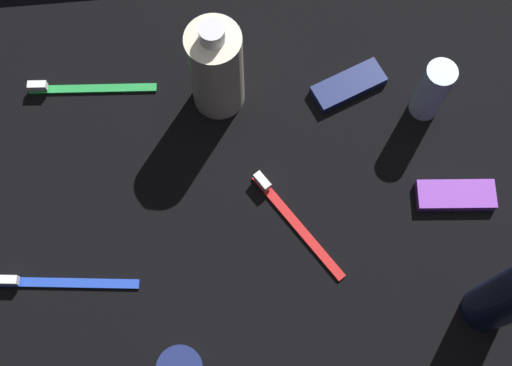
{
  "coord_description": "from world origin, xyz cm",
  "views": [
    {
      "loc": [
        -2.65,
        -28.65,
        86.86
      ],
      "look_at": [
        0.0,
        0.0,
        3.0
      ],
      "focal_mm": 47.57,
      "sensor_mm": 36.0,
      "label": 1
    }
  ],
  "objects_px": {
    "deodorant_stick": "(432,91)",
    "toothbrush_blue": "(60,282)",
    "toothbrush_red": "(292,219)",
    "snack_bar_navy": "(349,85)",
    "toothbrush_green": "(85,88)",
    "bodywash_bottle": "(216,69)",
    "snack_bar_purple": "(456,195)",
    "lotion_bottle": "(509,297)"
  },
  "relations": [
    {
      "from": "toothbrush_red",
      "to": "deodorant_stick",
      "type": "bearing_deg",
      "value": 35.97
    },
    {
      "from": "toothbrush_red",
      "to": "snack_bar_navy",
      "type": "height_order",
      "value": "toothbrush_red"
    },
    {
      "from": "toothbrush_blue",
      "to": "deodorant_stick",
      "type": "bearing_deg",
      "value": 21.77
    },
    {
      "from": "toothbrush_green",
      "to": "snack_bar_purple",
      "type": "xyz_separation_m",
      "value": [
        0.49,
        -0.21,
        0.0
      ]
    },
    {
      "from": "lotion_bottle",
      "to": "deodorant_stick",
      "type": "xyz_separation_m",
      "value": [
        -0.03,
        0.29,
        -0.04
      ]
    },
    {
      "from": "lotion_bottle",
      "to": "snack_bar_navy",
      "type": "xyz_separation_m",
      "value": [
        -0.13,
        0.33,
        -0.09
      ]
    },
    {
      "from": "toothbrush_red",
      "to": "toothbrush_green",
      "type": "distance_m",
      "value": 0.35
    },
    {
      "from": "toothbrush_red",
      "to": "toothbrush_green",
      "type": "xyz_separation_m",
      "value": [
        -0.27,
        0.22,
        0.0
      ]
    },
    {
      "from": "toothbrush_blue",
      "to": "snack_bar_purple",
      "type": "relative_size",
      "value": 1.73
    },
    {
      "from": "deodorant_stick",
      "to": "lotion_bottle",
      "type": "bearing_deg",
      "value": -84.51
    },
    {
      "from": "bodywash_bottle",
      "to": "toothbrush_green",
      "type": "xyz_separation_m",
      "value": [
        -0.19,
        0.03,
        -0.07
      ]
    },
    {
      "from": "toothbrush_green",
      "to": "lotion_bottle",
      "type": "bearing_deg",
      "value": -35.57
    },
    {
      "from": "snack_bar_navy",
      "to": "deodorant_stick",
      "type": "bearing_deg",
      "value": -44.07
    },
    {
      "from": "bodywash_bottle",
      "to": "deodorant_stick",
      "type": "distance_m",
      "value": 0.29
    },
    {
      "from": "toothbrush_red",
      "to": "snack_bar_purple",
      "type": "xyz_separation_m",
      "value": [
        0.22,
        0.01,
        0.0
      ]
    },
    {
      "from": "snack_bar_purple",
      "to": "toothbrush_green",
      "type": "bearing_deg",
      "value": 161.98
    },
    {
      "from": "bodywash_bottle",
      "to": "toothbrush_green",
      "type": "height_order",
      "value": "bodywash_bottle"
    },
    {
      "from": "toothbrush_blue",
      "to": "snack_bar_purple",
      "type": "xyz_separation_m",
      "value": [
        0.53,
        0.07,
        0.0
      ]
    },
    {
      "from": "toothbrush_red",
      "to": "toothbrush_green",
      "type": "relative_size",
      "value": 0.87
    },
    {
      "from": "toothbrush_green",
      "to": "snack_bar_navy",
      "type": "bearing_deg",
      "value": -4.81
    },
    {
      "from": "lotion_bottle",
      "to": "bodywash_bottle",
      "type": "relative_size",
      "value": 1.19
    },
    {
      "from": "lotion_bottle",
      "to": "snack_bar_purple",
      "type": "bearing_deg",
      "value": 93.1
    },
    {
      "from": "snack_bar_purple",
      "to": "toothbrush_blue",
      "type": "bearing_deg",
      "value": -167.85
    },
    {
      "from": "lotion_bottle",
      "to": "deodorant_stick",
      "type": "distance_m",
      "value": 0.29
    },
    {
      "from": "bodywash_bottle",
      "to": "toothbrush_red",
      "type": "bearing_deg",
      "value": -66.43
    },
    {
      "from": "deodorant_stick",
      "to": "snack_bar_purple",
      "type": "xyz_separation_m",
      "value": [
        0.02,
        -0.13,
        -0.05
      ]
    },
    {
      "from": "toothbrush_blue",
      "to": "toothbrush_red",
      "type": "bearing_deg",
      "value": 10.45
    },
    {
      "from": "snack_bar_navy",
      "to": "toothbrush_green",
      "type": "bearing_deg",
      "value": 153.2
    },
    {
      "from": "snack_bar_purple",
      "to": "toothbrush_red",
      "type": "bearing_deg",
      "value": -172.13
    },
    {
      "from": "deodorant_stick",
      "to": "toothbrush_red",
      "type": "bearing_deg",
      "value": -144.03
    },
    {
      "from": "toothbrush_red",
      "to": "bodywash_bottle",
      "type": "bearing_deg",
      "value": 113.57
    },
    {
      "from": "lotion_bottle",
      "to": "snack_bar_purple",
      "type": "relative_size",
      "value": 2.04
    },
    {
      "from": "deodorant_stick",
      "to": "toothbrush_blue",
      "type": "distance_m",
      "value": 0.55
    },
    {
      "from": "deodorant_stick",
      "to": "toothbrush_green",
      "type": "distance_m",
      "value": 0.48
    },
    {
      "from": "toothbrush_red",
      "to": "snack_bar_navy",
      "type": "distance_m",
      "value": 0.21
    },
    {
      "from": "toothbrush_blue",
      "to": "snack_bar_purple",
      "type": "distance_m",
      "value": 0.53
    },
    {
      "from": "toothbrush_red",
      "to": "lotion_bottle",
      "type": "bearing_deg",
      "value": -31.36
    },
    {
      "from": "bodywash_bottle",
      "to": "snack_bar_navy",
      "type": "relative_size",
      "value": 1.71
    },
    {
      "from": "toothbrush_green",
      "to": "snack_bar_purple",
      "type": "height_order",
      "value": "toothbrush_green"
    },
    {
      "from": "snack_bar_purple",
      "to": "bodywash_bottle",
      "type": "bearing_deg",
      "value": 154.32
    },
    {
      "from": "deodorant_stick",
      "to": "toothbrush_green",
      "type": "xyz_separation_m",
      "value": [
        -0.47,
        0.07,
        -0.05
      ]
    },
    {
      "from": "toothbrush_red",
      "to": "toothbrush_green",
      "type": "height_order",
      "value": "same"
    }
  ]
}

